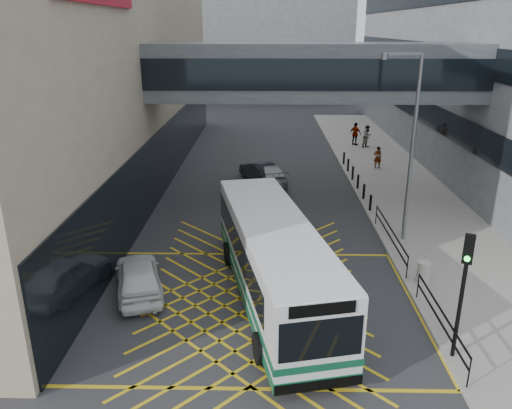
# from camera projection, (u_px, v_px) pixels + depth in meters

# --- Properties ---
(ground) EXTENTS (120.00, 120.00, 0.00)m
(ground) POSITION_uv_depth(u_px,v_px,m) (254.00, 306.00, 18.56)
(ground) COLOR #333335
(building_far) EXTENTS (28.00, 16.00, 18.00)m
(building_far) POSITION_uv_depth(u_px,v_px,m) (249.00, 33.00, 72.07)
(building_far) COLOR slate
(building_far) RESTS_ON ground
(skybridge) EXTENTS (20.00, 4.10, 3.00)m
(skybridge) POSITION_uv_depth(u_px,v_px,m) (313.00, 72.00, 27.28)
(skybridge) COLOR #4E5358
(skybridge) RESTS_ON ground
(pavement) EXTENTS (6.00, 54.00, 0.16)m
(pavement) POSITION_uv_depth(u_px,v_px,m) (397.00, 185.00, 32.50)
(pavement) COLOR gray
(pavement) RESTS_ON ground
(box_junction) EXTENTS (12.00, 9.00, 0.01)m
(box_junction) POSITION_uv_depth(u_px,v_px,m) (254.00, 306.00, 18.56)
(box_junction) COLOR gold
(box_junction) RESTS_ON ground
(bus) EXTENTS (4.88, 11.52, 3.15)m
(bus) POSITION_uv_depth(u_px,v_px,m) (273.00, 258.00, 18.61)
(bus) COLOR white
(bus) RESTS_ON ground
(car_white) EXTENTS (3.11, 4.89, 1.45)m
(car_white) POSITION_uv_depth(u_px,v_px,m) (138.00, 276.00, 19.29)
(car_white) COLOR white
(car_white) RESTS_ON ground
(car_dark) EXTENTS (3.34, 4.63, 1.35)m
(car_dark) POSITION_uv_depth(u_px,v_px,m) (260.00, 172.00, 33.34)
(car_dark) COLOR black
(car_dark) RESTS_ON ground
(car_silver) EXTENTS (2.87, 4.74, 1.38)m
(car_silver) POSITION_uv_depth(u_px,v_px,m) (269.00, 173.00, 33.06)
(car_silver) COLOR gray
(car_silver) RESTS_ON ground
(traffic_light) EXTENTS (0.35, 0.49, 4.17)m
(traffic_light) POSITION_uv_depth(u_px,v_px,m) (464.00, 279.00, 14.52)
(traffic_light) COLOR black
(traffic_light) RESTS_ON pavement
(street_lamp) EXTENTS (1.96, 0.63, 8.63)m
(street_lamp) POSITION_uv_depth(u_px,v_px,m) (409.00, 139.00, 22.40)
(street_lamp) COLOR slate
(street_lamp) RESTS_ON pavement
(litter_bin) EXTENTS (0.50, 0.50, 0.87)m
(litter_bin) POSITION_uv_depth(u_px,v_px,m) (423.00, 272.00, 19.85)
(litter_bin) COLOR #ADA89E
(litter_bin) RESTS_ON pavement
(kerb_railings) EXTENTS (0.05, 12.54, 1.00)m
(kerb_railings) POSITION_uv_depth(u_px,v_px,m) (409.00, 265.00, 19.83)
(kerb_railings) COLOR black
(kerb_railings) RESTS_ON pavement
(bollards) EXTENTS (0.14, 10.14, 0.90)m
(bollards) POSITION_uv_depth(u_px,v_px,m) (355.00, 177.00, 32.37)
(bollards) COLOR black
(bollards) RESTS_ON pavement
(pedestrian_a) EXTENTS (0.66, 0.49, 1.58)m
(pedestrian_a) POSITION_uv_depth(u_px,v_px,m) (378.00, 157.00, 35.90)
(pedestrian_a) COLOR gray
(pedestrian_a) RESTS_ON pavement
(pedestrian_b) EXTENTS (1.03, 0.99, 1.85)m
(pedestrian_b) POSITION_uv_depth(u_px,v_px,m) (367.00, 136.00, 42.07)
(pedestrian_b) COLOR gray
(pedestrian_b) RESTS_ON pavement
(pedestrian_c) EXTENTS (1.23, 1.16, 1.93)m
(pedestrian_c) POSITION_uv_depth(u_px,v_px,m) (355.00, 134.00, 42.84)
(pedestrian_c) COLOR gray
(pedestrian_c) RESTS_ON pavement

